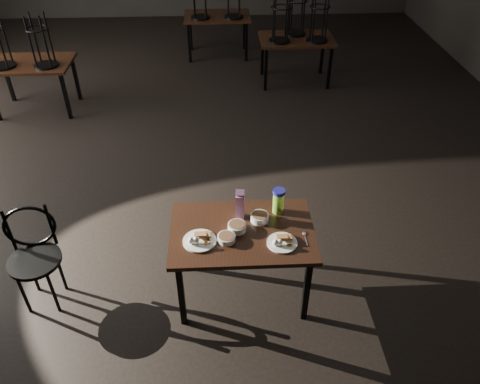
{
  "coord_description": "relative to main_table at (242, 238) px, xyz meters",
  "views": [
    {
      "loc": [
        0.52,
        -5.25,
        3.36
      ],
      "look_at": [
        0.68,
        -1.96,
        0.85
      ],
      "focal_mm": 35.0,
      "sensor_mm": 36.0,
      "label": 1
    }
  ],
  "objects": [
    {
      "name": "bg_table_right",
      "position": [
        1.13,
        4.59,
        0.11
      ],
      "size": [
        1.2,
        0.8,
        1.48
      ],
      "color": "black",
      "rests_on": "ground"
    },
    {
      "name": "spoon",
      "position": [
        0.51,
        -0.07,
        0.08
      ],
      "size": [
        0.04,
        0.17,
        0.01
      ],
      "color": "silver",
      "rests_on": "main_table"
    },
    {
      "name": "bowl_near",
      "position": [
        -0.04,
        0.01,
        0.11
      ],
      "size": [
        0.15,
        0.15,
        0.06
      ],
      "color": "white",
      "rests_on": "main_table"
    },
    {
      "name": "bowl_far",
      "position": [
        0.15,
        0.12,
        0.11
      ],
      "size": [
        0.16,
        0.16,
        0.06
      ],
      "color": "white",
      "rests_on": "main_table"
    },
    {
      "name": "bentwood_chair",
      "position": [
        -1.78,
        0.06,
        -0.11
      ],
      "size": [
        0.47,
        0.47,
        0.94
      ],
      "rotation": [
        0.0,
        0.0,
        0.2
      ],
      "color": "black",
      "rests_on": "ground"
    },
    {
      "name": "bg_table_far",
      "position": [
        -0.15,
        5.84,
        0.08
      ],
      "size": [
        1.2,
        0.8,
        1.48
      ],
      "color": "black",
      "rests_on": "ground"
    },
    {
      "name": "bowl_big",
      "position": [
        -0.14,
        -0.11,
        0.11
      ],
      "size": [
        0.15,
        0.15,
        0.05
      ],
      "color": "white",
      "rests_on": "main_table"
    },
    {
      "name": "water_bottle",
      "position": [
        0.32,
        0.23,
        0.2
      ],
      "size": [
        0.11,
        0.11,
        0.24
      ],
      "color": "#99E242",
      "rests_on": "main_table"
    },
    {
      "name": "main_table",
      "position": [
        0.0,
        0.0,
        0.0
      ],
      "size": [
        1.2,
        0.8,
        0.75
      ],
      "color": "black",
      "rests_on": "ground"
    },
    {
      "name": "bg_table_left",
      "position": [
        -2.9,
        3.73,
        0.08
      ],
      "size": [
        1.2,
        0.8,
        1.48
      ],
      "color": "black",
      "rests_on": "ground"
    },
    {
      "name": "plate_left",
      "position": [
        -0.35,
        -0.12,
        0.1
      ],
      "size": [
        0.27,
        0.27,
        0.09
      ],
      "color": "white",
      "rests_on": "main_table"
    },
    {
      "name": "plate_right",
      "position": [
        0.31,
        -0.17,
        0.1
      ],
      "size": [
        0.25,
        0.25,
        0.08
      ],
      "color": "white",
      "rests_on": "main_table"
    },
    {
      "name": "juice_carton",
      "position": [
        -0.01,
        0.18,
        0.21
      ],
      "size": [
        0.08,
        0.08,
        0.29
      ],
      "color": "#9A1C89",
      "rests_on": "main_table"
    }
  ]
}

